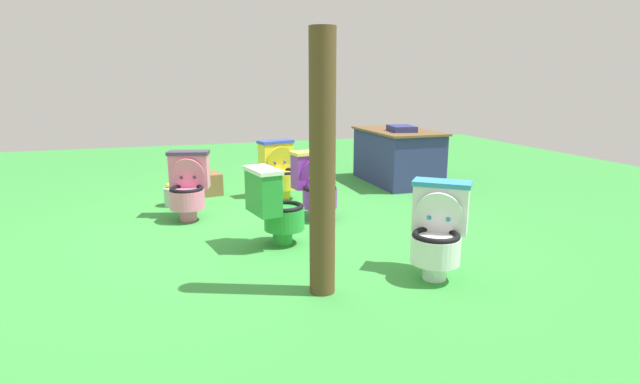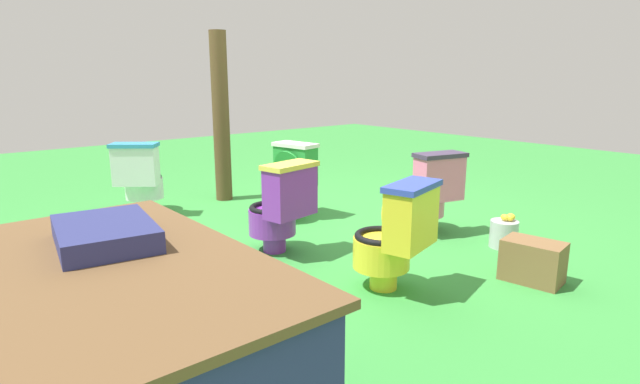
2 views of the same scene
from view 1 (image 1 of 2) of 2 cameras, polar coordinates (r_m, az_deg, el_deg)
The scene contains 10 objects.
ground at distance 4.98m, azimuth -7.17°, elevation -4.47°, with size 14.00×14.00×0.00m, color green.
toilet_pink at distance 5.46m, azimuth -15.06°, elevation 0.80°, with size 0.58×0.51×0.73m.
toilet_green at distance 4.43m, azimuth -5.28°, elevation -1.59°, with size 0.49×0.56×0.73m.
toilet_white at distance 3.84m, azimuth 13.54°, elevation -4.20°, with size 0.64×0.62×0.73m.
toilet_purple at distance 5.30m, azimuth -0.49°, elevation 0.88°, with size 0.56×0.48×0.73m.
toilet_yellow at distance 6.24m, azimuth -4.67°, elevation 2.69°, with size 0.58×0.52×0.73m.
vendor_table at distance 7.25m, azimuth 8.96°, elevation 4.16°, with size 1.47×0.87×0.85m.
wooden_post at distance 3.32m, azimuth 0.28°, elevation 2.97°, with size 0.18×0.18×1.82m, color brown.
small_crate at distance 6.64m, azimuth -12.65°, elevation 0.99°, with size 0.38×0.25×0.28m, color brown.
lemon_bucket at distance 6.13m, azimuth -16.67°, elevation -0.45°, with size 0.22×0.22×0.28m.
Camera 1 is at (4.67, -0.86, 1.48)m, focal length 27.55 mm.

